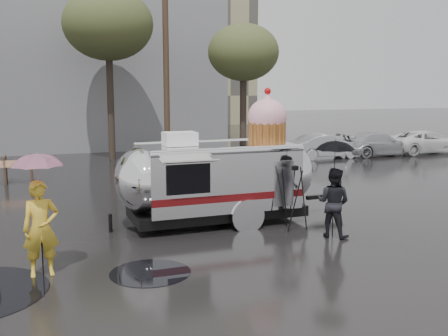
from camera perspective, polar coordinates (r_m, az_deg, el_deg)
name	(u,v)px	position (r m, az deg, el deg)	size (l,w,h in m)	color
ground	(202,250)	(11.51, -2.36, -8.87)	(120.00, 120.00, 0.00)	black
grey_building	(22,36)	(34.63, -21.12, 13.25)	(22.00, 12.00, 13.00)	slate
utility_pole	(166,62)	(25.16, -6.32, 11.35)	(1.60, 0.28, 9.00)	#473323
tree_mid	(108,25)	(25.84, -12.51, 14.96)	(4.20, 4.20, 8.03)	#382D26
tree_right	(243,53)	(25.26, 2.13, 12.38)	(3.36, 3.36, 6.42)	#382D26
parked_cars	(357,143)	(27.15, 14.32, 2.70)	(13.20, 1.90, 1.50)	silver
airstream_trailer	(220,175)	(13.52, -0.47, -0.76)	(6.58, 2.57, 3.54)	silver
person_left	(41,229)	(10.32, -19.30, -6.24)	(0.65, 0.43, 1.81)	gold
umbrella_pink	(38,173)	(10.11, -19.60, -0.53)	(1.16, 1.16, 2.34)	pink
person_right	(333,203)	(12.52, 11.81, -3.71)	(0.79, 0.44, 1.64)	black
umbrella_black	(335,156)	(12.33, 11.98, 1.33)	(1.11, 1.11, 2.31)	black
tripod	(295,191)	(12.95, 7.69, -2.50)	(0.61, 0.66, 1.60)	black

